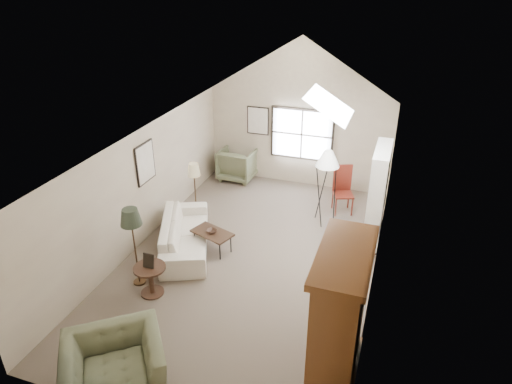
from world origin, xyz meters
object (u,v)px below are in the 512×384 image
(armchair_far, at_px, (238,164))
(side_chair, at_px, (343,190))
(armoire, at_px, (339,318))
(armchair_near, at_px, (115,368))
(sofa, at_px, (185,234))
(coffee_table, at_px, (213,241))
(side_table, at_px, (151,280))

(armchair_far, distance_m, side_chair, 3.31)
(armoire, xyz_separation_m, armchair_near, (-2.90, -1.30, -0.66))
(sofa, bearing_deg, coffee_table, -103.85)
(armoire, distance_m, armchair_far, 7.24)
(armchair_far, xyz_separation_m, coffee_table, (0.77, -3.61, -0.23))
(side_table, distance_m, side_chair, 5.17)
(armoire, relative_size, coffee_table, 2.51)
(armoire, distance_m, side_chair, 5.14)
(armoire, height_order, armchair_far, armoire)
(armchair_near, bearing_deg, armchair_far, 59.73)
(armchair_near, height_order, coffee_table, armchair_near)
(side_table, xyz_separation_m, side_chair, (2.87, 4.28, 0.30))
(sofa, relative_size, armchair_far, 2.40)
(armchair_far, height_order, coffee_table, armchair_far)
(sofa, xyz_separation_m, side_table, (0.10, -1.60, -0.05))
(side_chair, bearing_deg, armoire, -103.61)
(coffee_table, bearing_deg, armchair_far, 102.11)
(side_chair, bearing_deg, armchair_far, 140.56)
(armchair_far, xyz_separation_m, side_table, (0.27, -5.31, -0.15))
(coffee_table, bearing_deg, armchair_near, -87.60)
(armchair_far, xyz_separation_m, side_chair, (3.15, -1.03, 0.14))
(sofa, distance_m, armchair_near, 3.77)
(armchair_far, distance_m, side_table, 5.32)
(coffee_table, height_order, side_chair, side_chair)
(sofa, distance_m, armchair_far, 3.71)
(armchair_near, bearing_deg, side_chair, 33.39)
(side_table, bearing_deg, coffee_table, 73.58)
(armoire, distance_m, sofa, 4.44)
(armchair_far, relative_size, side_table, 1.66)
(armchair_near, xyz_separation_m, armchair_far, (-0.93, 7.40, 0.01))
(sofa, height_order, armchair_near, armchair_near)
(armchair_far, bearing_deg, sofa, 95.59)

